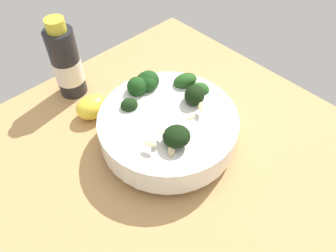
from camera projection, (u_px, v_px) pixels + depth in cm
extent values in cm
cube|color=tan|center=(169.00, 157.00, 54.52)|extent=(60.19, 60.19, 3.01)
cylinder|color=white|center=(168.00, 139.00, 54.26)|extent=(12.21, 12.21, 1.55)
cylinder|color=white|center=(168.00, 126.00, 51.94)|extent=(22.20, 22.20, 4.66)
cylinder|color=silver|center=(168.00, 118.00, 50.50)|extent=(17.92, 17.92, 0.80)
cylinder|color=#2F662B|center=(138.00, 95.00, 54.79)|extent=(1.89, 1.89, 1.81)
ellipsoid|color=#194216|center=(137.00, 87.00, 53.41)|extent=(4.90, 5.07, 4.40)
cylinder|color=#4A8F3C|center=(185.00, 88.00, 56.21)|extent=(1.43, 1.50, 1.64)
ellipsoid|color=#23511C|center=(185.00, 81.00, 54.96)|extent=(5.22, 5.53, 4.36)
cylinder|color=#589D47|center=(149.00, 88.00, 55.92)|extent=(2.07, 2.08, 1.46)
ellipsoid|color=#194216|center=(149.00, 80.00, 54.67)|extent=(4.94, 4.98, 4.29)
cylinder|color=#3C7A32|center=(194.00, 102.00, 52.88)|extent=(1.52, 1.39, 1.29)
ellipsoid|color=black|center=(194.00, 95.00, 51.68)|extent=(4.83, 5.02, 4.15)
cylinder|color=#4A8F3C|center=(130.00, 111.00, 52.43)|extent=(1.34, 1.62, 1.64)
ellipsoid|color=black|center=(129.00, 105.00, 51.36)|extent=(3.92, 3.53, 2.93)
cylinder|color=#3C7A32|center=(176.00, 144.00, 46.85)|extent=(1.86, 1.92, 1.69)
ellipsoid|color=black|center=(176.00, 136.00, 45.54)|extent=(5.58, 5.56, 3.82)
cylinder|color=#4A8F3C|center=(147.00, 90.00, 55.87)|extent=(2.05, 1.88, 1.62)
ellipsoid|color=#194216|center=(147.00, 82.00, 54.50)|extent=(5.10, 5.27, 4.41)
cylinder|color=#3C7A32|center=(200.00, 96.00, 55.13)|extent=(1.42, 1.50, 1.63)
ellipsoid|color=#23511C|center=(200.00, 89.00, 53.92)|extent=(4.57, 3.82, 3.75)
ellipsoid|color=#DBBC84|center=(162.00, 131.00, 45.72)|extent=(2.01, 1.79, 1.06)
ellipsoid|color=#DBBC84|center=(191.00, 117.00, 46.54)|extent=(1.88, 1.21, 0.83)
ellipsoid|color=#DBBC84|center=(171.00, 149.00, 44.83)|extent=(2.03, 1.88, 1.09)
ellipsoid|color=#DBBC84|center=(150.00, 144.00, 44.81)|extent=(1.72, 2.07, 0.54)
ellipsoid|color=#DBBC84|center=(201.00, 107.00, 49.63)|extent=(2.01, 1.98, 0.65)
ellipsoid|color=yellow|center=(93.00, 107.00, 57.43)|extent=(6.74, 5.63, 4.18)
cylinder|color=black|center=(66.00, 63.00, 58.38)|extent=(5.14, 5.14, 13.32)
cylinder|color=gold|center=(55.00, 25.00, 52.59)|extent=(3.33, 3.33, 2.15)
cylinder|color=silver|center=(68.00, 70.00, 59.54)|extent=(5.25, 5.25, 4.52)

